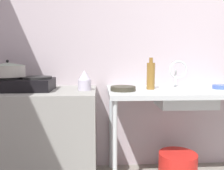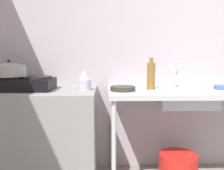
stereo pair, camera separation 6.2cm
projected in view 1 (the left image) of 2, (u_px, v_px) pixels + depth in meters
wall_back at (215, 40)px, 2.43m from camera, size 5.56×0.10×2.57m
counter_concrete at (30, 138)px, 2.07m from camera, size 1.14×0.64×0.83m
counter_sink at (204, 95)px, 2.11m from camera, size 1.69×0.64×0.83m
stove at (23, 84)px, 2.01m from camera, size 0.49×0.34×0.12m
pot_on_left_burner at (8, 70)px, 1.99m from camera, size 0.28×0.28×0.14m
percolator at (85, 81)px, 2.02m from camera, size 0.11×0.11×0.17m
sink_basin at (185, 98)px, 2.09m from camera, size 0.47×0.33×0.15m
faucet at (178, 71)px, 2.19m from camera, size 0.17×0.09×0.25m
frying_pan at (123, 88)px, 2.00m from camera, size 0.21×0.21×0.04m
small_bowl_on_drainboard at (220, 87)px, 2.12m from camera, size 0.14×0.14×0.04m
bottle_by_sink at (151, 75)px, 2.08m from camera, size 0.07×0.07×0.27m
bucket_on_floor at (178, 167)px, 2.15m from camera, size 0.34×0.34×0.26m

